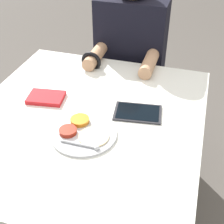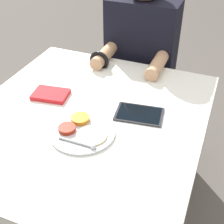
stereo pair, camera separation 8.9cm
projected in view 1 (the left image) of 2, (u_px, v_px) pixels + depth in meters
The scene contains 6 objects.
ground_plane at pixel (91, 216), 1.75m from camera, with size 12.00×12.00×0.00m, color #4C4742.
dining_table at pixel (88, 174), 1.54m from camera, with size 0.99×1.09×0.70m.
thali_tray at pixel (83, 133), 1.23m from camera, with size 0.26×0.26×0.03m.
red_notebook at pixel (46, 98), 1.43m from camera, with size 0.18×0.13×0.02m.
tablet_device at pixel (138, 113), 1.35m from camera, with size 0.22×0.16×0.01m.
person_diner at pixel (130, 72), 1.95m from camera, with size 0.41×0.44×1.18m.
Camera 1 is at (0.42, -0.97, 1.51)m, focal length 50.00 mm.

